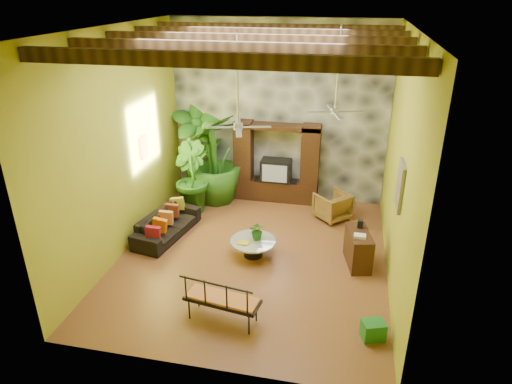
% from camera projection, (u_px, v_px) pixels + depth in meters
% --- Properties ---
extents(ground, '(7.00, 7.00, 0.00)m').
position_uv_depth(ground, '(253.00, 256.00, 10.58)').
color(ground, brown).
rests_on(ground, ground).
extents(ceiling, '(6.00, 7.00, 0.02)m').
position_uv_depth(ceiling, '(252.00, 28.00, 8.52)').
color(ceiling, silver).
rests_on(ceiling, back_wall).
extents(back_wall, '(6.00, 0.02, 5.00)m').
position_uv_depth(back_wall, '(279.00, 112.00, 12.67)').
color(back_wall, gold).
rests_on(back_wall, ground).
extents(left_wall, '(0.02, 7.00, 5.00)m').
position_uv_depth(left_wall, '(121.00, 145.00, 10.11)').
color(left_wall, gold).
rests_on(left_wall, ground).
extents(right_wall, '(0.02, 7.00, 5.00)m').
position_uv_depth(right_wall, '(401.00, 164.00, 8.99)').
color(right_wall, gold).
rests_on(right_wall, ground).
extents(stone_accent_wall, '(5.98, 0.10, 4.98)m').
position_uv_depth(stone_accent_wall, '(279.00, 113.00, 12.62)').
color(stone_accent_wall, '#313338').
rests_on(stone_accent_wall, ground).
extents(ceiling_beams, '(5.95, 5.36, 0.22)m').
position_uv_depth(ceiling_beams, '(252.00, 40.00, 8.61)').
color(ceiling_beams, '#3B2612').
rests_on(ceiling_beams, ceiling).
extents(entertainment_center, '(2.40, 0.55, 2.30)m').
position_uv_depth(entertainment_center, '(276.00, 168.00, 12.98)').
color(entertainment_center, black).
rests_on(entertainment_center, ground).
extents(ceiling_fan_front, '(1.28, 1.28, 1.86)m').
position_uv_depth(ceiling_fan_front, '(238.00, 116.00, 8.86)').
color(ceiling_fan_front, '#A3A3A7').
rests_on(ceiling_fan_front, ceiling).
extents(ceiling_fan_back, '(1.28, 1.28, 1.86)m').
position_uv_depth(ceiling_fan_back, '(336.00, 102.00, 9.95)').
color(ceiling_fan_back, '#A3A3A7').
rests_on(ceiling_fan_back, ceiling).
extents(wall_art_mask, '(0.06, 0.32, 0.55)m').
position_uv_depth(wall_art_mask, '(143.00, 148.00, 11.16)').
color(wall_art_mask, '#BD8116').
rests_on(wall_art_mask, left_wall).
extents(wall_art_painting, '(0.06, 0.70, 0.90)m').
position_uv_depth(wall_art_painting, '(400.00, 185.00, 8.54)').
color(wall_art_painting, '#25628A').
rests_on(wall_art_painting, right_wall).
extents(sofa, '(1.17, 2.17, 0.60)m').
position_uv_depth(sofa, '(167.00, 225.00, 11.32)').
color(sofa, black).
rests_on(sofa, ground).
extents(wicker_armchair, '(1.13, 1.13, 0.74)m').
position_uv_depth(wicker_armchair, '(333.00, 206.00, 12.13)').
color(wicker_armchair, '#955E36').
rests_on(wicker_armchair, ground).
extents(tall_plant_a, '(1.72, 1.44, 2.79)m').
position_uv_depth(tall_plant_a, '(198.00, 149.00, 13.25)').
color(tall_plant_a, '#225817').
rests_on(tall_plant_a, ground).
extents(tall_plant_b, '(1.38, 1.38, 1.97)m').
position_uv_depth(tall_plant_b, '(190.00, 177.00, 12.33)').
color(tall_plant_b, '#235D18').
rests_on(tall_plant_b, ground).
extents(tall_plant_c, '(1.89, 1.89, 2.55)m').
position_uv_depth(tall_plant_c, '(215.00, 159.00, 12.81)').
color(tall_plant_c, '#29631A').
rests_on(tall_plant_c, ground).
extents(coffee_table, '(1.05, 1.05, 0.40)m').
position_uv_depth(coffee_table, '(253.00, 246.00, 10.49)').
color(coffee_table, black).
rests_on(coffee_table, ground).
extents(centerpiece_plant, '(0.44, 0.40, 0.43)m').
position_uv_depth(centerpiece_plant, '(258.00, 231.00, 10.40)').
color(centerpiece_plant, '#24631A').
rests_on(centerpiece_plant, coffee_table).
extents(yellow_tray, '(0.27, 0.20, 0.03)m').
position_uv_depth(yellow_tray, '(243.00, 243.00, 10.30)').
color(yellow_tray, yellow).
rests_on(yellow_tray, coffee_table).
extents(iron_bench, '(1.47, 0.73, 0.57)m').
position_uv_depth(iron_bench, '(221.00, 298.00, 8.26)').
color(iron_bench, black).
rests_on(iron_bench, ground).
extents(side_console, '(0.65, 1.07, 0.80)m').
position_uv_depth(side_console, '(358.00, 248.00, 10.11)').
color(side_console, '#3A1C12').
rests_on(side_console, ground).
extents(green_bin, '(0.47, 0.41, 0.35)m').
position_uv_depth(green_bin, '(373.00, 330.00, 8.04)').
color(green_bin, '#1B661F').
rests_on(green_bin, ground).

